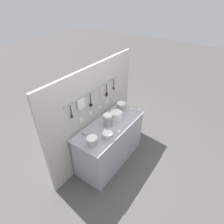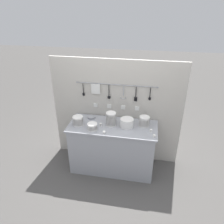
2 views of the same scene
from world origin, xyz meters
The scene contains 13 objects.
ground_plane centered at (0.00, 0.00, 0.00)m, with size 20.00×20.00×0.00m, color #514F4C.
counter centered at (0.00, 0.00, 0.43)m, with size 1.44×0.62×0.86m.
back_wall centered at (0.00, 0.34, 0.94)m, with size 2.24×0.11×1.86m.
bowl_stack_short_front centered at (-0.56, -0.07, 0.93)m, with size 0.17×0.17×0.15m.
bowl_stack_tall_left centered at (-0.03, 0.01, 0.97)m, with size 0.16×0.16×0.23m.
bowl_stack_nested_right centered at (0.50, 0.09, 0.94)m, with size 0.16×0.16×0.17m.
bowl_stack_back_corner centered at (-0.29, -0.17, 0.91)m, with size 0.16×0.16×0.11m.
plate_stack centered at (0.23, 0.02, 0.93)m, with size 0.21×0.21×0.14m.
steel_mixing_bowl centered at (-0.40, 0.18, 0.87)m, with size 0.14×0.14×0.03m.
cup_mid_row centered at (0.62, -0.07, 0.88)m, with size 0.04×0.04×0.05m.
cup_front_left centered at (-0.09, -0.25, 0.88)m, with size 0.04×0.04×0.05m.
cup_edge_far centered at (-0.19, -0.04, 0.88)m, with size 0.04×0.04×0.05m.
cup_back_right centered at (0.66, -0.21, 0.88)m, with size 0.04×0.04×0.05m.
Camera 2 is at (0.54, -2.98, 2.70)m, focal length 35.00 mm.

